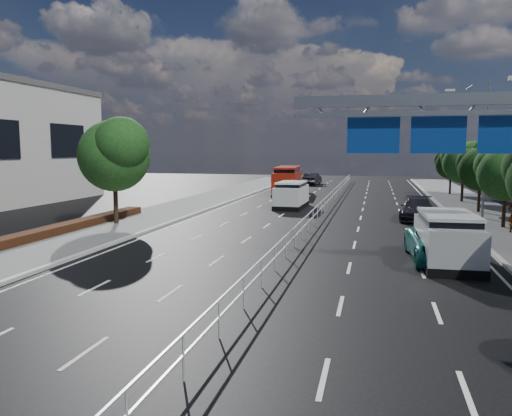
% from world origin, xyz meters
% --- Properties ---
extents(ground, '(160.00, 160.00, 0.00)m').
position_xyz_m(ground, '(0.00, 0.00, 0.00)').
color(ground, black).
rests_on(ground, ground).
extents(median_fence, '(0.05, 85.00, 1.02)m').
position_xyz_m(median_fence, '(0.00, 22.50, 0.53)').
color(median_fence, silver).
rests_on(median_fence, ground).
extents(overhead_gantry, '(10.24, 0.38, 7.45)m').
position_xyz_m(overhead_gantry, '(6.74, 10.05, 5.61)').
color(overhead_gantry, gray).
rests_on(overhead_gantry, ground).
extents(streetlight_far, '(2.78, 2.40, 9.00)m').
position_xyz_m(streetlight_far, '(10.50, 26.00, 5.21)').
color(streetlight_far, gray).
rests_on(streetlight_far, ground).
extents(near_tree_back, '(4.84, 4.51, 6.69)m').
position_xyz_m(near_tree_back, '(-11.94, 17.97, 4.61)').
color(near_tree_back, black).
rests_on(near_tree_back, ground).
extents(far_tree_e, '(3.63, 3.38, 5.13)m').
position_xyz_m(far_tree_e, '(11.25, 21.98, 3.56)').
color(far_tree_e, black).
rests_on(far_tree_e, ground).
extents(far_tree_f, '(3.52, 3.28, 5.02)m').
position_xyz_m(far_tree_f, '(11.24, 29.48, 3.49)').
color(far_tree_f, black).
rests_on(far_tree_f, ground).
extents(far_tree_g, '(3.96, 3.69, 5.45)m').
position_xyz_m(far_tree_g, '(11.25, 36.98, 3.75)').
color(far_tree_g, black).
rests_on(far_tree_g, ground).
extents(far_tree_h, '(3.41, 3.18, 4.91)m').
position_xyz_m(far_tree_h, '(11.24, 44.48, 3.42)').
color(far_tree_h, black).
rests_on(far_tree_h, ground).
extents(white_minivan, '(2.26, 4.97, 2.14)m').
position_xyz_m(white_minivan, '(-2.89, 29.83, 1.05)').
color(white_minivan, black).
rests_on(white_minivan, ground).
extents(red_bus, '(2.98, 9.83, 2.89)m').
position_xyz_m(red_bus, '(-5.40, 42.40, 1.51)').
color(red_bus, black).
rests_on(red_bus, ground).
extents(near_car_silver, '(2.06, 4.12, 1.35)m').
position_xyz_m(near_car_silver, '(-4.70, 40.96, 0.67)').
color(near_car_silver, '#ABADB3').
rests_on(near_car_silver, ground).
extents(near_car_dark, '(2.11, 4.87, 1.56)m').
position_xyz_m(near_car_dark, '(-4.52, 56.54, 0.78)').
color(near_car_dark, black).
rests_on(near_car_dark, ground).
extents(silver_minivan, '(2.38, 5.25, 2.15)m').
position_xyz_m(silver_minivan, '(6.70, 11.70, 1.06)').
color(silver_minivan, black).
rests_on(silver_minivan, ground).
extents(parked_car_teal, '(2.82, 5.55, 1.50)m').
position_xyz_m(parked_car_teal, '(6.50, 12.00, 0.75)').
color(parked_car_teal, '#1B7C77').
rests_on(parked_car_teal, ground).
extents(parked_car_dark, '(2.65, 5.30, 1.48)m').
position_xyz_m(parked_car_dark, '(6.50, 24.95, 0.74)').
color(parked_car_dark, black).
rests_on(parked_car_dark, ground).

